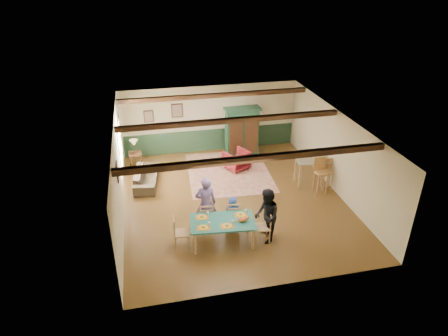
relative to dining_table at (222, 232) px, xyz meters
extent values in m
plane|color=#523517|center=(0.82, 2.12, -0.36)|extent=(8.00, 8.00, 0.00)
cube|color=beige|center=(0.82, 6.12, 0.99)|extent=(7.00, 0.02, 2.70)
cube|color=beige|center=(-2.68, 2.12, 0.99)|extent=(0.02, 8.00, 2.70)
cube|color=beige|center=(4.32, 2.12, 0.99)|extent=(0.02, 8.00, 2.70)
cube|color=silver|center=(0.82, 2.12, 2.34)|extent=(7.00, 8.00, 0.02)
cube|color=#1C3521|center=(0.82, 6.10, 0.09)|extent=(6.95, 0.03, 0.90)
cube|color=black|center=(0.82, -0.18, 2.25)|extent=(6.95, 0.16, 0.16)
cube|color=black|center=(0.82, 2.52, 2.25)|extent=(6.95, 0.16, 0.16)
cube|color=black|center=(0.82, 5.12, 2.25)|extent=(6.95, 0.16, 0.16)
imported|color=slate|center=(-0.31, 0.81, 0.47)|extent=(0.64, 0.46, 1.66)
imported|color=black|center=(1.20, -0.12, 0.43)|extent=(0.68, 0.83, 1.59)
imported|color=#264598|center=(0.46, 0.73, 0.12)|extent=(0.50, 0.35, 0.97)
cube|color=beige|center=(1.10, 4.02, -0.36)|extent=(3.15, 3.67, 0.01)
cube|color=#132F1E|center=(1.94, 5.40, 0.62)|extent=(1.41, 0.60, 1.97)
imported|color=#531018|center=(1.46, 4.26, 0.00)|extent=(1.06, 1.07, 0.73)
imported|color=#3B3125|center=(-1.90, 3.79, -0.09)|extent=(0.97, 1.92, 0.54)
camera|label=1|loc=(-1.85, -8.66, 6.59)|focal=32.00mm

